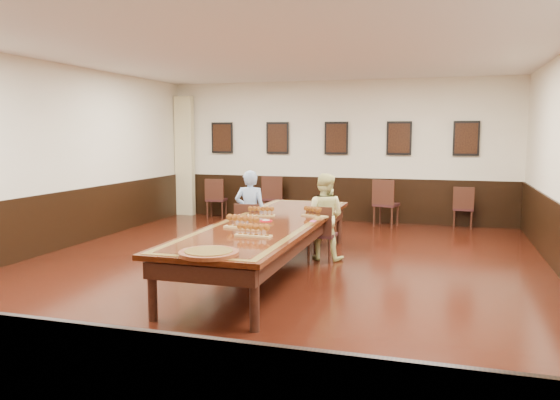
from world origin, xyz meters
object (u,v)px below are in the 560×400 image
(spare_chair_a, at_px, (217,198))
(conference_table, at_px, (270,231))
(chair_woman, at_px, (322,233))
(carved_platter, at_px, (209,253))
(spare_chair_c, at_px, (386,203))
(spare_chair_b, at_px, (273,197))
(person_woman, at_px, (324,217))
(person_man, at_px, (250,213))
(spare_chair_d, at_px, (463,207))
(chair_man, at_px, (249,229))

(spare_chair_a, distance_m, conference_table, 5.33)
(chair_woman, xyz_separation_m, carved_platter, (-0.49, -3.23, 0.33))
(spare_chair_c, bearing_deg, carved_platter, 93.18)
(spare_chair_b, distance_m, person_woman, 4.30)
(person_man, relative_size, person_woman, 1.02)
(spare_chair_a, height_order, person_man, person_man)
(spare_chair_d, xyz_separation_m, person_man, (-3.46, -3.71, 0.26))
(spare_chair_b, bearing_deg, spare_chair_c, 160.16)
(spare_chair_a, relative_size, carved_platter, 1.28)
(spare_chair_a, distance_m, spare_chair_d, 5.59)
(conference_table, bearing_deg, spare_chair_c, 75.10)
(person_man, bearing_deg, spare_chair_d, -141.37)
(spare_chair_a, xyz_separation_m, carved_platter, (2.86, -6.81, 0.30))
(spare_chair_d, bearing_deg, person_man, 47.76)
(chair_man, distance_m, person_man, 0.28)
(chair_man, distance_m, spare_chair_a, 4.18)
(chair_woman, bearing_deg, spare_chair_a, -42.91)
(spare_chair_c, bearing_deg, spare_chair_a, 12.11)
(spare_chair_c, height_order, spare_chair_d, spare_chair_c)
(spare_chair_a, bearing_deg, spare_chair_d, 173.56)
(spare_chair_d, distance_m, person_man, 5.08)
(spare_chair_d, bearing_deg, spare_chair_a, 2.90)
(chair_woman, distance_m, person_man, 1.26)
(spare_chair_c, bearing_deg, spare_chair_b, 5.65)
(spare_chair_c, relative_size, person_man, 0.73)
(spare_chair_c, bearing_deg, conference_table, 87.78)
(chair_man, bearing_deg, spare_chair_d, -140.55)
(spare_chair_c, height_order, person_man, person_man)
(chair_man, distance_m, conference_table, 1.16)
(spare_chair_d, bearing_deg, person_woman, 59.71)
(spare_chair_d, distance_m, conference_table, 5.51)
(spare_chair_c, relative_size, spare_chair_d, 1.15)
(chair_man, xyz_separation_m, person_woman, (1.22, 0.11, 0.25))
(conference_table, bearing_deg, chair_man, 125.05)
(chair_man, relative_size, spare_chair_b, 0.86)
(spare_chair_c, relative_size, carved_platter, 1.39)
(conference_table, height_order, carved_platter, carved_platter)
(chair_woman, bearing_deg, spare_chair_d, -116.56)
(chair_woman, relative_size, spare_chair_a, 0.93)
(chair_woman, bearing_deg, spare_chair_b, -58.23)
(person_man, height_order, carved_platter, person_man)
(person_man, bearing_deg, conference_table, 114.75)
(spare_chair_c, distance_m, conference_table, 4.66)
(spare_chair_c, bearing_deg, chair_man, 75.08)
(spare_chair_b, bearing_deg, chair_man, 89.13)
(spare_chair_c, xyz_separation_m, conference_table, (-1.20, -4.50, 0.10))
(spare_chair_a, bearing_deg, spare_chair_c, 170.87)
(chair_woman, bearing_deg, conference_table, 63.91)
(chair_woman, bearing_deg, spare_chair_c, -96.31)
(person_woman, distance_m, conference_table, 1.20)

